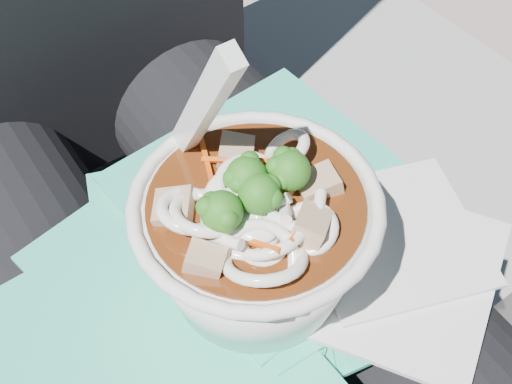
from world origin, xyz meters
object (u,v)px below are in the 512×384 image
stone_ledge (167,350)px  plastic_bag (216,282)px  lap (224,325)px  udon_bowl (255,234)px  person_body (163,225)px

stone_ledge → plastic_bag: bearing=-93.4°
lap → stone_ledge: bearing=90.0°
stone_ledge → plastic_bag: (-0.01, -0.16, 0.38)m
lap → udon_bowl: (0.01, -0.03, 0.15)m
stone_ledge → person_body: 0.33m
udon_bowl → person_body: bearing=95.1°
lap → udon_bowl: size_ratio=2.42×
stone_ledge → udon_bowl: bearing=-86.6°
lap → plastic_bag: plastic_bag is taller
person_body → plastic_bag: size_ratio=2.68×
stone_ledge → udon_bowl: size_ratio=5.04×
plastic_bag → lap: bearing=46.4°
lap → plastic_bag: 0.09m
plastic_bag → stone_ledge: bearing=86.6°
person_body → lap: bearing=-90.0°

